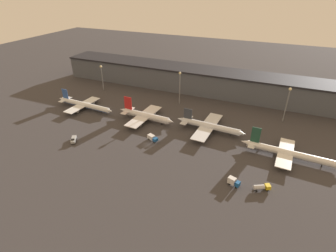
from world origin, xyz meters
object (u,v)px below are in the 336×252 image
service_vehicle_0 (152,138)px  service_vehicle_1 (233,182)px  airplane_3 (289,153)px  service_vehicle_2 (74,139)px  airplane_2 (210,126)px  airplane_1 (145,116)px  service_vehicle_3 (262,187)px  airplane_0 (84,105)px

service_vehicle_0 → service_vehicle_1: size_ratio=1.19×
airplane_3 → service_vehicle_2: bearing=-161.3°
airplane_2 → service_vehicle_0: bearing=-136.9°
airplane_2 → service_vehicle_1: 46.44m
airplane_1 → airplane_3: (83.86, -7.23, -0.51)m
airplane_2 → airplane_3: airplane_3 is taller
service_vehicle_3 → airplane_1: bearing=125.7°
airplane_3 → service_vehicle_0: airplane_3 is taller
airplane_1 → service_vehicle_2: size_ratio=5.52×
airplane_1 → service_vehicle_1: bearing=-28.0°
service_vehicle_1 → airplane_3: bearing=73.1°
airplane_1 → service_vehicle_3: size_ratio=5.30×
airplane_0 → service_vehicle_0: size_ratio=6.91×
service_vehicle_2 → service_vehicle_3: (99.42, 1.04, 0.33)m
service_vehicle_3 → airplane_3: bearing=43.4°
airplane_0 → service_vehicle_1: size_ratio=8.25×
airplane_1 → service_vehicle_1: airplane_1 is taller
service_vehicle_0 → service_vehicle_2: (-39.39, -18.24, -0.38)m
airplane_1 → service_vehicle_0: size_ratio=5.72×
service_vehicle_2 → airplane_1: bearing=112.3°
airplane_0 → service_vehicle_0: bearing=-13.0°
airplane_0 → service_vehicle_3: (120.88, -35.04, -1.40)m
airplane_0 → service_vehicle_3: bearing=-12.9°
airplane_1 → airplane_3: airplane_1 is taller
airplane_0 → airplane_2: size_ratio=1.12×
airplane_0 → service_vehicle_1: (109.22, -36.73, -1.03)m
service_vehicle_3 → service_vehicle_1: bearing=160.1°
service_vehicle_0 → airplane_0: bearing=-174.7°
service_vehicle_0 → airplane_1: bearing=148.1°
service_vehicle_1 → service_vehicle_3: service_vehicle_1 is taller
service_vehicle_3 → airplane_2: bearing=102.3°
service_vehicle_2 → airplane_3: bearing=71.8°
airplane_3 → service_vehicle_0: (-69.72, -11.85, -1.27)m
airplane_3 → service_vehicle_1: 37.45m
airplane_1 → service_vehicle_0: 23.82m
airplane_3 → service_vehicle_3: 30.66m
airplane_0 → airplane_1: 46.73m
airplane_1 → service_vehicle_3: airplane_1 is taller
airplane_1 → service_vehicle_3: 82.60m
airplane_2 → service_vehicle_2: airplane_2 is taller
airplane_0 → airplane_3: (130.57, -5.98, -0.08)m
service_vehicle_2 → airplane_2: bearing=87.8°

